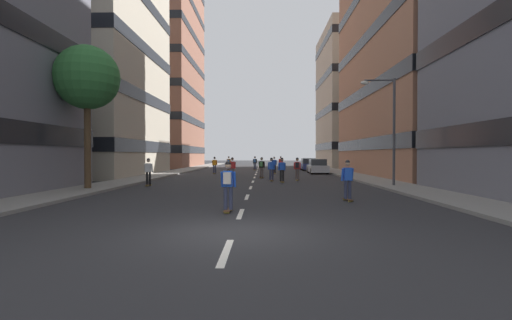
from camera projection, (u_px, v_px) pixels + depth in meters
name	position (u px, v px, depth m)	size (l,w,h in m)	color
ground_plane	(256.00, 174.00, 38.38)	(171.91, 171.91, 0.00)	#28282B
sidewalk_left	(176.00, 172.00, 42.13)	(2.70, 78.79, 0.14)	gray
sidewalk_right	(337.00, 172.00, 41.78)	(2.70, 78.79, 0.14)	gray
lane_markings	(256.00, 173.00, 40.23)	(0.16, 67.20, 0.01)	silver
building_left_mid	(69.00, 55.00, 36.39)	(15.44, 16.83, 23.06)	#B2A893
building_left_far	(148.00, 53.00, 61.00)	(15.44, 19.87, 36.67)	brown
building_right_mid	(445.00, 18.00, 35.63)	(15.44, 23.71, 29.77)	#9E6B51
building_right_far	(371.00, 99.00, 60.41)	(15.44, 16.56, 21.76)	#B2A893
parked_car_near	(308.00, 165.00, 47.67)	(1.82, 4.40, 1.52)	navy
parked_car_mid	(318.00, 167.00, 39.51)	(1.82, 4.40, 1.52)	#B2B7BF
street_tree_near	(87.00, 78.00, 20.86)	(3.53, 3.53, 7.92)	#4C3823
streetlamp_right	(388.00, 120.00, 22.92)	(2.13, 0.30, 6.50)	#3F3F44
skater_0	(215.00, 164.00, 39.14)	(0.54, 0.91, 1.78)	brown
skater_1	(232.00, 167.00, 30.22)	(0.56, 0.92, 1.78)	brown
skater_2	(229.00, 162.00, 47.78)	(0.56, 0.92, 1.78)	brown
skater_3	(274.00, 164.00, 39.17)	(0.56, 0.92, 1.78)	brown
skater_4	(228.00, 183.00, 13.06)	(0.55, 0.91, 1.78)	brown
skater_5	(282.00, 169.00, 26.93)	(0.55, 0.92, 1.78)	brown
skater_6	(297.00, 167.00, 28.89)	(0.55, 0.92, 1.78)	brown
skater_7	(281.00, 162.00, 47.77)	(0.57, 0.92, 1.78)	brown
skater_8	(148.00, 171.00, 23.96)	(0.53, 0.90, 1.78)	brown
skater_9	(262.00, 166.00, 31.78)	(0.57, 0.92, 1.78)	brown
skater_10	(255.00, 162.00, 47.77)	(0.56, 0.92, 1.78)	brown
skater_11	(271.00, 168.00, 28.33)	(0.54, 0.91, 1.78)	brown
skater_12	(348.00, 178.00, 16.18)	(0.56, 0.92, 1.78)	brown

